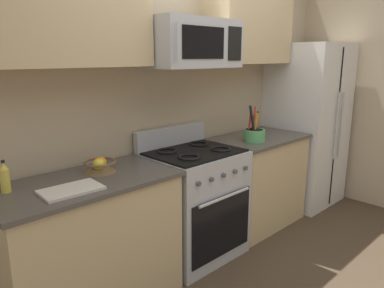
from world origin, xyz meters
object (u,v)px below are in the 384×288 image
at_px(fruit_basket, 100,165).
at_px(bottle_oil, 5,178).
at_px(microwave, 192,44).
at_px(refrigerator, 306,125).
at_px(cutting_board, 71,190).
at_px(range_oven, 194,202).
at_px(utensil_crock, 254,134).

relative_size(fruit_basket, bottle_oil, 1.15).
relative_size(microwave, bottle_oil, 4.02).
distance_m(refrigerator, cutting_board, 2.94).
distance_m(microwave, bottle_oil, 1.62).
distance_m(range_oven, microwave, 1.31).
height_order(utensil_crock, bottle_oil, utensil_crock).
distance_m(microwave, cutting_board, 1.43).
height_order(refrigerator, cutting_board, refrigerator).
bearing_deg(range_oven, bottle_oil, 175.17).
bearing_deg(bottle_oil, cutting_board, -41.39).
bearing_deg(refrigerator, microwave, 178.58).
height_order(refrigerator, fruit_basket, refrigerator).
bearing_deg(range_oven, refrigerator, -0.55).
bearing_deg(utensil_crock, refrigerator, 3.51).
relative_size(utensil_crock, fruit_basket, 1.51).
bearing_deg(refrigerator, utensil_crock, -176.49).
bearing_deg(refrigerator, fruit_basket, 177.89).
distance_m(fruit_basket, bottle_oil, 0.60).
height_order(range_oven, fruit_basket, range_oven).
bearing_deg(range_oven, utensil_crock, -6.87).
relative_size(microwave, utensil_crock, 2.33).
bearing_deg(cutting_board, utensil_crock, 1.32).
bearing_deg(bottle_oil, refrigerator, -2.44).
height_order(microwave, utensil_crock, microwave).
height_order(refrigerator, microwave, microwave).
bearing_deg(microwave, fruit_basket, 176.39).
bearing_deg(cutting_board, microwave, 7.74).
xyz_separation_m(cutting_board, bottle_oil, (-0.28, 0.25, 0.08)).
bearing_deg(utensil_crock, microwave, 170.94).
bearing_deg(range_oven, fruit_basket, 174.49).
bearing_deg(microwave, cutting_board, -172.26).
bearing_deg(range_oven, microwave, 90.02).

